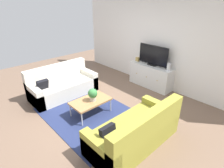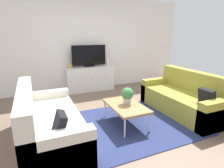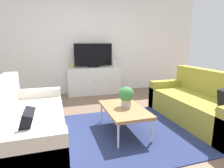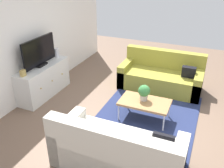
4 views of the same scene
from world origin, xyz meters
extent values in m
plane|color=brown|center=(0.00, 0.00, 0.00)|extent=(10.00, 10.00, 0.00)
cube|color=white|center=(0.00, 2.55, 1.35)|extent=(6.40, 0.12, 2.70)
cube|color=navy|center=(0.00, -0.15, 0.01)|extent=(2.50, 1.90, 0.01)
cube|color=beige|center=(-1.35, -0.10, 0.22)|extent=(0.87, 1.91, 0.43)
cube|color=beige|center=(-1.68, -0.10, 0.44)|extent=(0.20, 1.91, 0.88)
cube|color=beige|center=(-1.35, 0.76, 0.28)|extent=(0.87, 0.18, 0.57)
cube|color=beige|center=(-1.35, -0.96, 0.28)|extent=(0.87, 0.18, 0.57)
cube|color=black|center=(-1.30, -0.72, 0.55)|extent=(0.19, 0.30, 0.32)
cube|color=olive|center=(1.35, -0.10, 0.22)|extent=(0.87, 1.91, 0.43)
cube|color=olive|center=(1.68, -0.10, 0.44)|extent=(0.20, 1.91, 0.88)
cube|color=olive|center=(1.35, 0.76, 0.28)|extent=(0.87, 0.18, 0.57)
cube|color=olive|center=(1.35, -0.96, 0.28)|extent=(0.87, 0.18, 0.57)
cube|color=black|center=(1.30, -0.72, 0.55)|extent=(0.15, 0.30, 0.31)
cube|color=#A37547|center=(-0.03, -0.11, 0.37)|extent=(0.57, 0.95, 0.04)
cylinder|color=silver|center=(-0.27, -0.55, 0.17)|extent=(0.03, 0.03, 0.35)
cylinder|color=silver|center=(0.22, -0.55, 0.17)|extent=(0.03, 0.03, 0.35)
cylinder|color=silver|center=(-0.27, 0.33, 0.17)|extent=(0.03, 0.03, 0.35)
cylinder|color=silver|center=(0.22, 0.33, 0.17)|extent=(0.03, 0.03, 0.35)
cylinder|color=#B7B2A8|center=(0.02, -0.07, 0.45)|extent=(0.15, 0.15, 0.11)
sphere|color=#387A3D|center=(0.02, -0.07, 0.59)|extent=(0.23, 0.23, 0.23)
cube|color=silver|center=(0.02, 2.27, 0.36)|extent=(1.41, 0.44, 0.72)
sphere|color=#B79338|center=(-0.38, 2.04, 0.40)|extent=(0.03, 0.03, 0.03)
sphere|color=#B79338|center=(0.02, 2.04, 0.40)|extent=(0.03, 0.03, 0.03)
sphere|color=#B79338|center=(0.41, 2.04, 0.40)|extent=(0.03, 0.03, 0.03)
cube|color=black|center=(0.02, 2.29, 0.74)|extent=(0.28, 0.16, 0.04)
cube|color=black|center=(0.02, 2.29, 1.05)|extent=(1.01, 0.04, 0.59)
cylinder|color=silver|center=(0.61, 2.27, 0.83)|extent=(0.11, 0.11, 0.22)
cube|color=tan|center=(-0.57, 2.27, 0.79)|extent=(0.11, 0.07, 0.13)
camera|label=1|loc=(3.13, -2.33, 2.66)|focal=29.27mm
camera|label=2|loc=(-1.54, -2.93, 1.66)|focal=29.65mm
camera|label=3|loc=(-1.00, -2.60, 1.34)|focal=29.88mm
camera|label=4|loc=(-3.97, -1.12, 2.80)|focal=39.40mm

